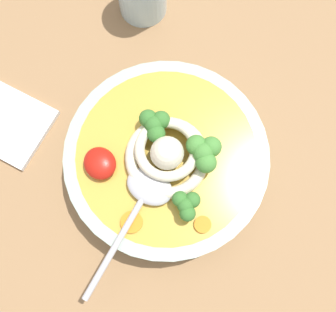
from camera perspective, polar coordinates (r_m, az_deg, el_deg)
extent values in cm
cube|color=#936D47|center=(52.59, -1.36, -2.54)|extent=(108.16, 108.16, 3.08)
cylinder|color=#9EB2A3|center=(48.38, 0.00, -0.85)|extent=(26.79, 26.79, 5.77)
cylinder|color=gold|center=(48.15, 0.00, -0.79)|extent=(23.58, 23.58, 5.31)
torus|color=beige|center=(44.78, -0.15, -0.15)|extent=(10.70, 10.70, 1.48)
torus|color=beige|center=(43.86, -0.23, 1.28)|extent=(11.46, 11.46, 1.33)
sphere|color=beige|center=(42.93, -0.16, 0.48)|extent=(4.15, 4.15, 4.15)
ellipsoid|color=#B7B7BC|center=(44.00, -2.98, -4.91)|extent=(7.25, 6.41, 1.60)
cylinder|color=#B7B7BC|center=(43.75, -8.00, -13.37)|extent=(6.64, 14.10, 0.80)
ellipsoid|color=#B2190F|center=(45.15, -10.92, -1.16)|extent=(4.38, 3.95, 1.97)
cylinder|color=#7A9E60|center=(45.02, 5.44, -0.12)|extent=(1.32, 1.32, 1.41)
sphere|color=#478938|center=(43.10, 5.68, 0.54)|extent=(2.59, 2.59, 2.59)
sphere|color=#478938|center=(43.53, 4.58, 1.76)|extent=(2.59, 2.59, 2.59)
sphere|color=#478938|center=(42.95, 6.17, -1.08)|extent=(2.59, 2.59, 2.59)
sphere|color=#478938|center=(43.60, 6.97, 1.48)|extent=(2.59, 2.59, 2.59)
cylinder|color=#7A9E60|center=(45.96, -2.23, 4.28)|extent=(1.19, 1.19, 1.28)
sphere|color=#38752D|center=(44.26, -2.32, 5.03)|extent=(2.34, 2.34, 2.34)
sphere|color=#38752D|center=(44.80, -3.22, 6.05)|extent=(2.34, 2.34, 2.34)
sphere|color=#38752D|center=(43.99, -1.92, 3.63)|extent=(2.34, 2.34, 2.34)
sphere|color=#38752D|center=(44.63, -1.11, 5.83)|extent=(2.34, 2.34, 2.34)
cylinder|color=#7A9E60|center=(43.91, 2.70, -8.17)|extent=(1.00, 1.00, 1.07)
sphere|color=#38752D|center=(42.40, 2.80, -7.95)|extent=(1.96, 1.96, 1.96)
sphere|color=#38752D|center=(42.65, 1.96, -6.94)|extent=(1.96, 1.96, 1.96)
sphere|color=#38752D|center=(42.41, 3.17, -9.20)|extent=(1.96, 1.96, 1.96)
sphere|color=#38752D|center=(42.66, 3.83, -7.16)|extent=(1.96, 1.96, 1.96)
cylinder|color=orange|center=(44.26, -5.88, -10.53)|extent=(2.74, 2.74, 0.40)
cylinder|color=orange|center=(44.21, 5.61, -10.92)|extent=(2.12, 2.12, 0.42)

